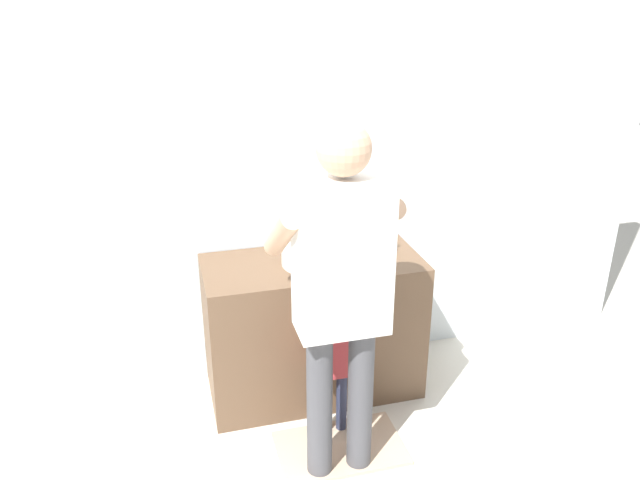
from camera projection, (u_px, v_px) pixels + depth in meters
name	position (u px, v px, depth m)	size (l,w,h in m)	color
ground_plane	(327.00, 419.00, 3.38)	(14.00, 14.00, 0.00)	silver
back_wall	(298.00, 150.00, 3.41)	(4.40, 0.08, 2.70)	silver
vanity_cabinet	(313.00, 327.00, 3.49)	(1.19, 0.54, 0.81)	brown
sink_basin	(314.00, 253.00, 3.29)	(0.35, 0.35, 0.11)	silver
faucet	(304.00, 235.00, 3.47)	(0.18, 0.14, 0.18)	#B7BABF
toothbrush_cup	(386.00, 246.00, 3.41)	(0.07, 0.07, 0.21)	silver
bath_mat	(340.00, 448.00, 3.16)	(0.64, 0.40, 0.02)	#CCAD8E
child_toddler	(333.00, 354.00, 3.10)	(0.25, 0.25, 0.80)	#2D334C
adult_parent	(341.00, 278.00, 2.66)	(0.53, 0.56, 1.72)	#47474C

